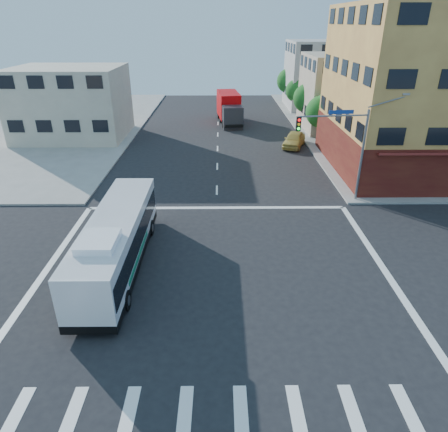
{
  "coord_description": "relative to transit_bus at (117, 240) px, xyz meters",
  "views": [
    {
      "loc": [
        0.3,
        -17.61,
        12.57
      ],
      "look_at": [
        0.5,
        2.94,
        2.52
      ],
      "focal_mm": 32.0,
      "sensor_mm": 36.0,
      "label": 1
    }
  ],
  "objects": [
    {
      "name": "transit_bus",
      "position": [
        0.0,
        0.0,
        0.0
      ],
      "size": [
        2.66,
        11.76,
        3.48
      ],
      "rotation": [
        0.0,
        0.0,
        -0.0
      ],
      "color": "black",
      "rests_on": "ground"
    },
    {
      "name": "street_tree_a",
      "position": [
        17.33,
        26.33,
        1.89
      ],
      "size": [
        3.6,
        3.6,
        5.53
      ],
      "color": "#341E13",
      "rests_on": "ground"
    },
    {
      "name": "building_west",
      "position": [
        -11.59,
        28.38,
        2.3
      ],
      "size": [
        12.06,
        10.06,
        8.0
      ],
      "color": "beige",
      "rests_on": "ground"
    },
    {
      "name": "building_east_near",
      "position": [
        22.41,
        32.38,
        2.8
      ],
      "size": [
        12.06,
        10.06,
        9.0
      ],
      "color": "tan",
      "rests_on": "ground"
    },
    {
      "name": "ground",
      "position": [
        5.43,
        -1.6,
        -1.7
      ],
      "size": [
        120.0,
        120.0,
        0.0
      ],
      "primitive_type": "plane",
      "color": "black",
      "rests_on": "ground"
    },
    {
      "name": "street_tree_c",
      "position": [
        17.33,
        42.33,
        1.76
      ],
      "size": [
        3.4,
        3.4,
        5.29
      ],
      "color": "#341E13",
      "rests_on": "ground"
    },
    {
      "name": "parked_car",
      "position": [
        13.91,
        24.04,
        -0.89
      ],
      "size": [
        3.49,
        5.17,
        1.63
      ],
      "primitive_type": "imported",
      "rotation": [
        0.0,
        0.0,
        -0.36
      ],
      "color": "gold",
      "rests_on": "ground"
    },
    {
      "name": "corner_building_ne",
      "position": [
        25.42,
        16.88,
        4.19
      ],
      "size": [
        18.1,
        15.44,
        14.0
      ],
      "color": "gold",
      "rests_on": "ground"
    },
    {
      "name": "signal_mast_ne",
      "position": [
        14.51,
        9.02,
        3.28
      ],
      "size": [
        7.91,
        1.13,
        8.07
      ],
      "color": "slate",
      "rests_on": "ground"
    },
    {
      "name": "building_east_far",
      "position": [
        22.41,
        46.38,
        3.3
      ],
      "size": [
        12.06,
        10.06,
        10.0
      ],
      "color": "#ABABA6",
      "rests_on": "ground"
    },
    {
      "name": "street_tree_b",
      "position": [
        17.33,
        34.33,
        2.05
      ],
      "size": [
        3.8,
        3.8,
        5.79
      ],
      "color": "#341E13",
      "rests_on": "ground"
    },
    {
      "name": "street_tree_d",
      "position": [
        17.33,
        50.33,
        2.18
      ],
      "size": [
        4.0,
        4.0,
        6.03
      ],
      "color": "#341E13",
      "rests_on": "ground"
    },
    {
      "name": "box_truck",
      "position": [
        6.99,
        35.66,
        0.2
      ],
      "size": [
        3.46,
        8.93,
        3.92
      ],
      "rotation": [
        0.0,
        0.0,
        0.11
      ],
      "color": "#27272C",
      "rests_on": "ground"
    }
  ]
}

